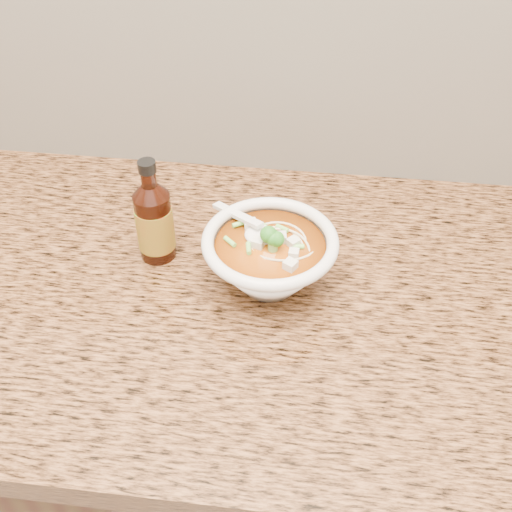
# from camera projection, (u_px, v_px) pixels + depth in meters

# --- Properties ---
(cabinet) EXTENTS (4.00, 0.65, 0.86)m
(cabinet) POSITION_uv_depth(u_px,v_px,m) (242.00, 454.00, 1.26)
(cabinet) COLOR #371B10
(cabinet) RESTS_ON ground
(counter_slab) EXTENTS (4.00, 0.68, 0.04)m
(counter_slab) POSITION_uv_depth(u_px,v_px,m) (238.00, 294.00, 0.96)
(counter_slab) COLOR brown
(counter_slab) RESTS_ON cabinet
(soup_bowl) EXTENTS (0.19, 0.19, 0.11)m
(soup_bowl) POSITION_uv_depth(u_px,v_px,m) (270.00, 259.00, 0.92)
(soup_bowl) COLOR white
(soup_bowl) RESTS_ON counter_slab
(hot_sauce_bottle) EXTENTS (0.06, 0.06, 0.17)m
(hot_sauce_bottle) POSITION_uv_depth(u_px,v_px,m) (154.00, 222.00, 0.96)
(hot_sauce_bottle) COLOR #3A1307
(hot_sauce_bottle) RESTS_ON counter_slab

